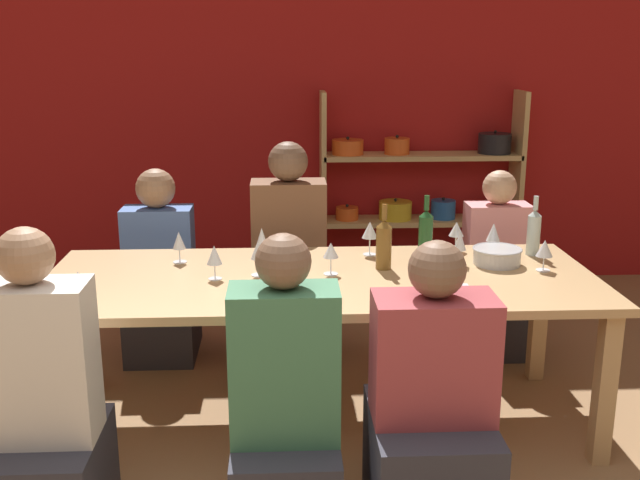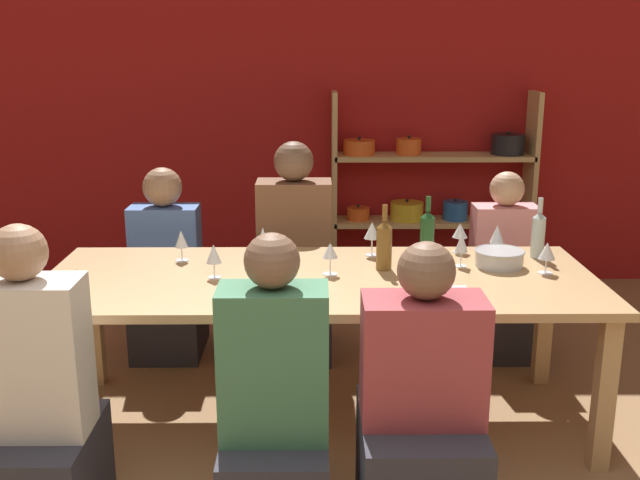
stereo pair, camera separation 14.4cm
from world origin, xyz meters
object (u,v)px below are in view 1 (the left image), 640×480
wine_glass_empty_a (179,241)px  wine_glass_red_b (460,242)px  person_far_a (289,278)px  wine_glass_white_b (331,252)px  dining_table (321,291)px  wine_glass_red_a (545,249)px  person_far_b (493,286)px  wine_glass_white_a (287,252)px  wine_glass_white_d (456,230)px  wine_bottle_green (426,236)px  person_near_c (285,429)px  wine_glass_empty_b (493,233)px  shelf_unit (420,211)px  wine_glass_white_c (214,256)px  person_far_c (161,288)px  wine_bottle_amber (384,243)px  wine_glass_white_e (258,251)px  wine_glass_empty_d (262,239)px  person_near_b (43,429)px  person_near_a (430,432)px  wine_glass_red_c (370,231)px  mixing_bowl (497,255)px  cell_phone (463,290)px  wine_bottle_dark (534,231)px  wine_glass_empty_c (78,280)px

wine_glass_empty_a → wine_glass_red_b: size_ratio=0.93×
person_far_a → wine_glass_empty_a: bearing=47.9°
wine_glass_empty_a → wine_glass_white_b: (0.74, -0.24, 0.00)m
dining_table → wine_glass_red_a: size_ratio=17.05×
person_far_b → wine_glass_white_a: bearing=34.9°
wine_glass_red_a → wine_glass_red_b: 0.40m
wine_glass_red_a → wine_glass_white_d: bearing=132.5°
wine_bottle_green → person_near_c: bearing=-124.0°
wine_glass_white_d → wine_glass_empty_b: bearing=-27.3°
shelf_unit → wine_glass_white_b: size_ratio=9.65×
wine_glass_white_a → wine_glass_white_c: wine_glass_white_a is taller
person_far_c → person_near_c: bearing=112.7°
wine_bottle_amber → wine_glass_white_a: (-0.47, -0.12, -0.00)m
wine_bottle_amber → wine_glass_white_e: bearing=-172.5°
wine_glass_empty_d → person_near_b: bearing=-127.0°
person_near_a → shelf_unit: bearing=80.5°
wine_glass_white_c → wine_glass_red_c: size_ratio=0.91×
mixing_bowl → cell_phone: (-0.26, -0.40, -0.04)m
mixing_bowl → wine_glass_white_c: 1.39m
shelf_unit → dining_table: size_ratio=0.57×
wine_glass_red_b → person_far_a: (-0.84, 0.72, -0.40)m
person_far_c → person_far_a: bearing=179.4°
wine_glass_white_e → person_near_c: 0.99m
wine_bottle_dark → wine_glass_empty_d: bearing=-176.4°
mixing_bowl → person_near_c: (-1.06, -1.01, -0.37)m
wine_glass_empty_a → wine_glass_empty_b: (1.60, 0.06, 0.01)m
dining_table → wine_bottle_dark: size_ratio=8.40×
wine_glass_red_a → person_near_c: (-1.26, -0.89, -0.43)m
wine_glass_red_b → person_near_c: 1.40m
wine_glass_white_b → wine_glass_empty_c: wine_glass_white_b is taller
wine_glass_empty_d → dining_table: bearing=-38.8°
wine_glass_white_b → person_near_a: person_near_a is taller
wine_glass_white_d → wine_bottle_green: bearing=-133.3°
wine_glass_red_b → wine_glass_red_c: bearing=154.7°
wine_glass_white_b → person_far_a: 0.96m
wine_bottle_green → wine_glass_empty_b: bearing=18.9°
wine_bottle_amber → wine_glass_red_b: 0.39m
wine_glass_white_b → wine_glass_empty_b: wine_glass_empty_b is taller
wine_glass_white_a → wine_glass_white_c: 0.34m
shelf_unit → person_near_a: bearing=-99.5°
wine_glass_red_c → person_near_c: (-0.45, -1.21, -0.45)m
wine_glass_empty_b → cell_phone: 0.65m
wine_glass_white_d → wine_glass_white_e: 1.10m
wine_glass_white_d → wine_glass_red_a: wine_glass_white_d is taller
wine_bottle_green → wine_glass_white_a: bearing=-163.4°
wine_glass_empty_a → person_near_c: 1.31m
wine_bottle_amber → wine_glass_white_e: size_ratio=1.90×
wine_glass_red_b → wine_glass_white_e: (-0.99, -0.13, 0.00)m
wine_glass_white_c → wine_glass_empty_b: wine_glass_empty_b is taller
wine_glass_red_b → person_near_b: bearing=-151.1°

